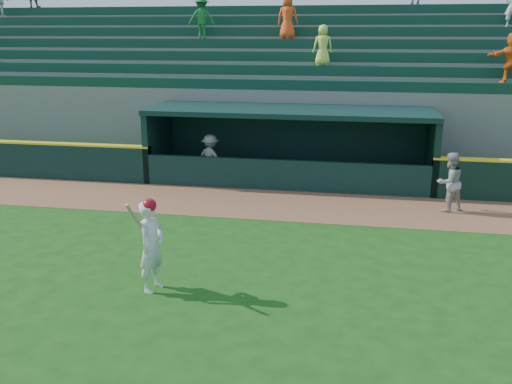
# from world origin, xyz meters

# --- Properties ---
(ground) EXTENTS (120.00, 120.00, 0.00)m
(ground) POSITION_xyz_m (0.00, 0.00, 0.00)
(ground) COLOR #184611
(ground) RESTS_ON ground
(warning_track) EXTENTS (40.00, 3.00, 0.01)m
(warning_track) POSITION_xyz_m (0.00, 4.90, 0.01)
(warning_track) COLOR brown
(warning_track) RESTS_ON ground
(dugout_player_front) EXTENTS (1.03, 0.98, 1.69)m
(dugout_player_front) POSITION_xyz_m (4.84, 5.18, 0.84)
(dugout_player_front) COLOR #9B9C97
(dugout_player_front) RESTS_ON ground
(dugout_player_inside) EXTENTS (1.17, 0.93, 1.59)m
(dugout_player_inside) POSITION_xyz_m (-2.62, 7.27, 0.79)
(dugout_player_inside) COLOR #A6A7A1
(dugout_player_inside) RESTS_ON ground
(dugout) EXTENTS (9.40, 2.80, 2.46)m
(dugout) POSITION_xyz_m (0.00, 8.00, 1.36)
(dugout) COLOR #62625E
(dugout) RESTS_ON ground
(stands) EXTENTS (34.50, 6.27, 7.50)m
(stands) POSITION_xyz_m (-0.02, 12.57, 2.40)
(stands) COLOR slate
(stands) RESTS_ON ground
(batter_at_plate) EXTENTS (0.59, 0.83, 1.88)m
(batter_at_plate) POSITION_xyz_m (-1.53, -1.20, 0.94)
(batter_at_plate) COLOR silver
(batter_at_plate) RESTS_ON ground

